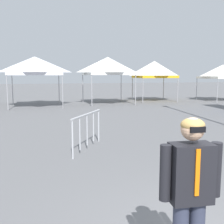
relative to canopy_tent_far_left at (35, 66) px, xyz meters
The scene contains 6 objects.
canopy_tent_far_left is the anchor object (origin of this frame).
canopy_tent_left_of_center 5.38m from the canopy_tent_far_left, ahead, with size 3.49×3.49×3.54m.
canopy_tent_right_of_center 9.90m from the canopy_tent_far_left, 10.44° to the left, with size 3.33×3.33×3.36m.
canopy_tent_center 15.36m from the canopy_tent_far_left, ahead, with size 3.21×3.21×3.06m.
person_foreground 17.53m from the canopy_tent_far_left, 85.68° to the right, with size 0.65×0.28×1.78m.
crowd_barrier_mid_lot 12.12m from the canopy_tent_far_left, 83.69° to the right, with size 1.19×1.79×1.08m.
Camera 1 is at (-2.14, -2.53, 2.19)m, focal length 43.88 mm.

